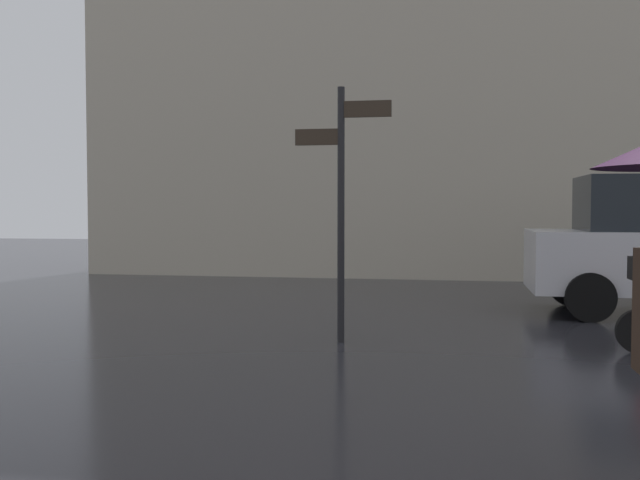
# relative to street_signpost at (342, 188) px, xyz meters

# --- Properties ---
(street_signpost) EXTENTS (1.08, 0.08, 2.86)m
(street_signpost) POSITION_rel_street_signpost_xyz_m (0.00, 0.00, 0.00)
(street_signpost) COLOR black
(street_signpost) RESTS_ON ground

